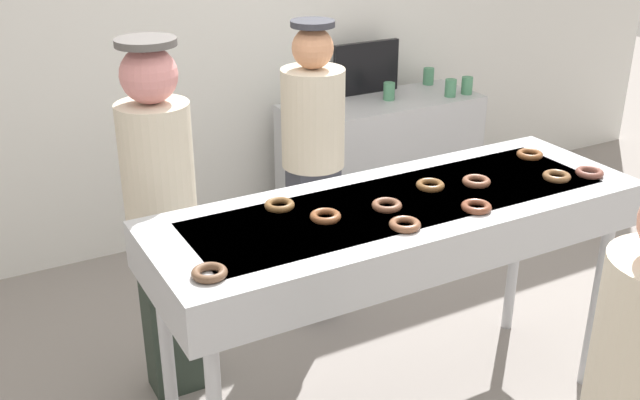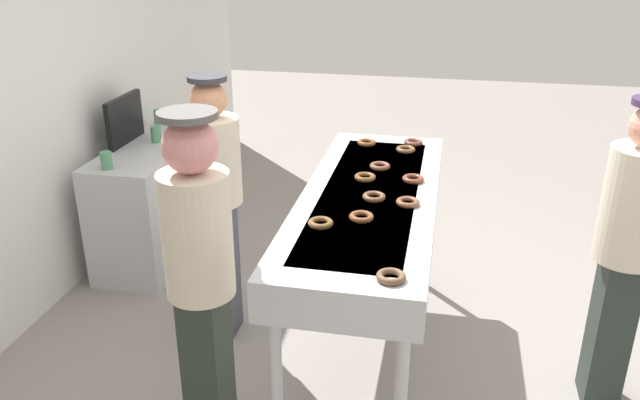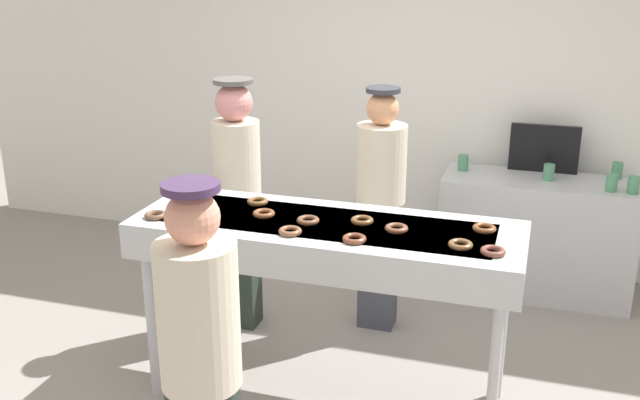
{
  "view_description": "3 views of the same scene",
  "coord_description": "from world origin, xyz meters",
  "px_view_note": "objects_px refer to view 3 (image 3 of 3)",
  "views": [
    {
      "loc": [
        -1.64,
        -2.29,
        2.31
      ],
      "look_at": [
        -0.17,
        0.38,
        0.96
      ],
      "focal_mm": 42.07,
      "sensor_mm": 36.0,
      "label": 1
    },
    {
      "loc": [
        -3.18,
        -0.38,
        2.38
      ],
      "look_at": [
        -0.19,
        0.24,
        1.08
      ],
      "focal_mm": 35.95,
      "sensor_mm": 36.0,
      "label": 2
    },
    {
      "loc": [
        1.07,
        -3.52,
        2.45
      ],
      "look_at": [
        -0.15,
        0.38,
        1.06
      ],
      "focal_mm": 41.17,
      "sensor_mm": 36.0,
      "label": 3
    }
  ],
  "objects_px": {
    "chocolate_donut_0": "(460,245)",
    "paper_cup_2": "(617,171)",
    "chocolate_donut_5": "(362,220)",
    "worker_baker": "(380,197)",
    "menu_display": "(544,148)",
    "chocolate_donut_2": "(354,239)",
    "fryer_conveyor": "(326,240)",
    "chocolate_donut_6": "(264,214)",
    "paper_cup_3": "(612,183)",
    "paper_cup_4": "(549,172)",
    "paper_cup_0": "(463,163)",
    "chocolate_donut_8": "(156,215)",
    "chocolate_donut_4": "(493,251)",
    "chocolate_donut_9": "(484,228)",
    "customer_waiting": "(201,366)",
    "chocolate_donut_1": "(396,228)",
    "worker_assistant": "(237,192)",
    "chocolate_donut_7": "(290,231)",
    "prep_counter": "(535,236)",
    "chocolate_donut_3": "(308,220)",
    "paper_cup_1": "(633,185)",
    "chocolate_donut_10": "(258,201)"
  },
  "relations": [
    {
      "from": "chocolate_donut_3",
      "to": "worker_assistant",
      "type": "bearing_deg",
      "value": 136.01
    },
    {
      "from": "chocolate_donut_6",
      "to": "paper_cup_3",
      "type": "height_order",
      "value": "chocolate_donut_6"
    },
    {
      "from": "chocolate_donut_2",
      "to": "paper_cup_0",
      "type": "relative_size",
      "value": 1.03
    },
    {
      "from": "paper_cup_2",
      "to": "worker_baker",
      "type": "bearing_deg",
      "value": -145.18
    },
    {
      "from": "chocolate_donut_0",
      "to": "customer_waiting",
      "type": "xyz_separation_m",
      "value": [
        -0.84,
        -1.17,
        -0.15
      ]
    },
    {
      "from": "fryer_conveyor",
      "to": "chocolate_donut_10",
      "type": "distance_m",
      "value": 0.51
    },
    {
      "from": "chocolate_donut_4",
      "to": "menu_display",
      "type": "bearing_deg",
      "value": 85.02
    },
    {
      "from": "worker_baker",
      "to": "menu_display",
      "type": "xyz_separation_m",
      "value": [
        0.99,
        1.07,
        0.14
      ]
    },
    {
      "from": "chocolate_donut_0",
      "to": "paper_cup_3",
      "type": "bearing_deg",
      "value": 65.46
    },
    {
      "from": "chocolate_donut_0",
      "to": "paper_cup_2",
      "type": "distance_m",
      "value": 2.28
    },
    {
      "from": "fryer_conveyor",
      "to": "paper_cup_4",
      "type": "relative_size",
      "value": 17.69
    },
    {
      "from": "chocolate_donut_2",
      "to": "chocolate_donut_4",
      "type": "bearing_deg",
      "value": 3.89
    },
    {
      "from": "chocolate_donut_1",
      "to": "chocolate_donut_10",
      "type": "distance_m",
      "value": 0.87
    },
    {
      "from": "fryer_conveyor",
      "to": "chocolate_donut_1",
      "type": "bearing_deg",
      "value": -1.48
    },
    {
      "from": "paper_cup_1",
      "to": "chocolate_donut_6",
      "type": "bearing_deg",
      "value": -141.06
    },
    {
      "from": "chocolate_donut_0",
      "to": "paper_cup_4",
      "type": "distance_m",
      "value": 1.95
    },
    {
      "from": "fryer_conveyor",
      "to": "chocolate_donut_8",
      "type": "bearing_deg",
      "value": -167.18
    },
    {
      "from": "chocolate_donut_0",
      "to": "paper_cup_3",
      "type": "height_order",
      "value": "chocolate_donut_0"
    },
    {
      "from": "customer_waiting",
      "to": "chocolate_donut_0",
      "type": "bearing_deg",
      "value": 69.33
    },
    {
      "from": "chocolate_donut_5",
      "to": "paper_cup_2",
      "type": "relative_size",
      "value": 1.03
    },
    {
      "from": "paper_cup_1",
      "to": "paper_cup_0",
      "type": "bearing_deg",
      "value": 169.96
    },
    {
      "from": "worker_assistant",
      "to": "paper_cup_2",
      "type": "xyz_separation_m",
      "value": [
        2.41,
        1.31,
        -0.01
      ]
    },
    {
      "from": "chocolate_donut_8",
      "to": "paper_cup_1",
      "type": "xyz_separation_m",
      "value": [
        2.59,
        1.85,
        -0.14
      ]
    },
    {
      "from": "chocolate_donut_4",
      "to": "menu_display",
      "type": "distance_m",
      "value": 2.17
    },
    {
      "from": "fryer_conveyor",
      "to": "paper_cup_3",
      "type": "relative_size",
      "value": 17.69
    },
    {
      "from": "worker_assistant",
      "to": "paper_cup_3",
      "type": "bearing_deg",
      "value": -164.77
    },
    {
      "from": "fryer_conveyor",
      "to": "chocolate_donut_0",
      "type": "height_order",
      "value": "chocolate_donut_0"
    },
    {
      "from": "fryer_conveyor",
      "to": "chocolate_donut_2",
      "type": "xyz_separation_m",
      "value": [
        0.21,
        -0.22,
        0.12
      ]
    },
    {
      "from": "chocolate_donut_9",
      "to": "worker_baker",
      "type": "relative_size",
      "value": 0.07
    },
    {
      "from": "paper_cup_4",
      "to": "chocolate_donut_4",
      "type": "bearing_deg",
      "value": -96.94
    },
    {
      "from": "worker_assistant",
      "to": "paper_cup_0",
      "type": "height_order",
      "value": "worker_assistant"
    },
    {
      "from": "chocolate_donut_0",
      "to": "worker_assistant",
      "type": "xyz_separation_m",
      "value": [
        -1.54,
        0.79,
        -0.13
      ]
    },
    {
      "from": "chocolate_donut_2",
      "to": "paper_cup_2",
      "type": "bearing_deg",
      "value": 57.69
    },
    {
      "from": "chocolate_donut_2",
      "to": "chocolate_donut_8",
      "type": "xyz_separation_m",
      "value": [
        -1.12,
        0.01,
        0.0
      ]
    },
    {
      "from": "chocolate_donut_1",
      "to": "paper_cup_1",
      "type": "relative_size",
      "value": 1.03
    },
    {
      "from": "menu_display",
      "to": "chocolate_donut_1",
      "type": "bearing_deg",
      "value": -109.1
    },
    {
      "from": "chocolate_donut_5",
      "to": "menu_display",
      "type": "xyz_separation_m",
      "value": [
        0.89,
        1.94,
        -0.02
      ]
    },
    {
      "from": "chocolate_donut_1",
      "to": "paper_cup_2",
      "type": "distance_m",
      "value": 2.33
    },
    {
      "from": "fryer_conveyor",
      "to": "paper_cup_2",
      "type": "distance_m",
      "value": 2.54
    },
    {
      "from": "paper_cup_0",
      "to": "paper_cup_3",
      "type": "height_order",
      "value": "same"
    },
    {
      "from": "chocolate_donut_5",
      "to": "prep_counter",
      "type": "height_order",
      "value": "chocolate_donut_5"
    },
    {
      "from": "chocolate_donut_6",
      "to": "chocolate_donut_5",
      "type": "bearing_deg",
      "value": 6.04
    },
    {
      "from": "worker_assistant",
      "to": "paper_cup_0",
      "type": "bearing_deg",
      "value": -145.48
    },
    {
      "from": "chocolate_donut_9",
      "to": "customer_waiting",
      "type": "relative_size",
      "value": 0.07
    },
    {
      "from": "chocolate_donut_1",
      "to": "chocolate_donut_6",
      "type": "bearing_deg",
      "value": 179.72
    },
    {
      "from": "prep_counter",
      "to": "menu_display",
      "type": "relative_size",
      "value": 2.76
    },
    {
      "from": "chocolate_donut_7",
      "to": "chocolate_donut_0",
      "type": "bearing_deg",
      "value": 5.36
    },
    {
      "from": "paper_cup_2",
      "to": "menu_display",
      "type": "xyz_separation_m",
      "value": [
        -0.52,
        0.02,
        0.12
      ]
    },
    {
      "from": "paper_cup_1",
      "to": "menu_display",
      "type": "distance_m",
      "value": 0.71
    },
    {
      "from": "chocolate_donut_8",
      "to": "worker_baker",
      "type": "bearing_deg",
      "value": 48.49
    }
  ]
}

